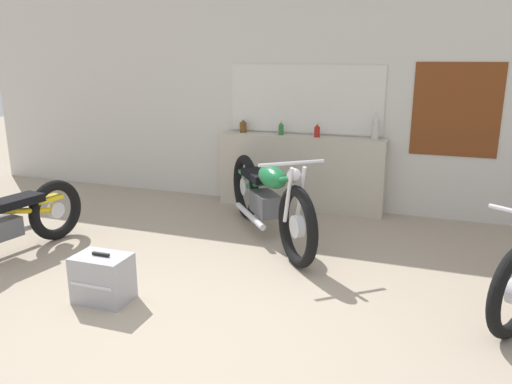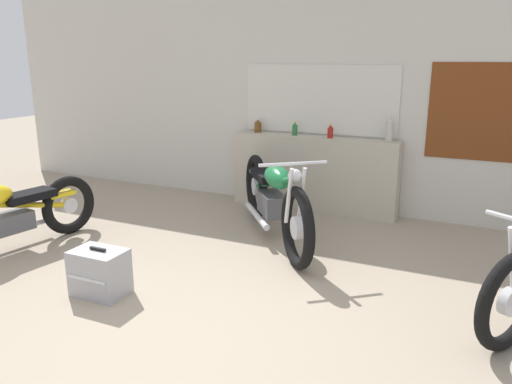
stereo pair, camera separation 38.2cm
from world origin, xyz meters
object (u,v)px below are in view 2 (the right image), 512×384
object	(u,v)px
bottle_left_center	(295,129)
hard_case_silver	(100,272)
bottle_right_center	(390,130)
motorcycle_green	(274,198)
bottle_leftmost	(258,126)
bottle_center	(330,132)
motorcycle_yellow	(1,216)

from	to	relation	value
bottle_left_center	hard_case_silver	xyz separation A→B (m)	(-0.52, -2.98, -0.82)
bottle_right_center	motorcycle_green	size ratio (longest dim) A/B	0.17
hard_case_silver	bottle_leftmost	bearing A→B (deg)	90.10
bottle_center	hard_case_silver	bearing A→B (deg)	-108.49
bottle_leftmost	bottle_right_center	size ratio (longest dim) A/B	0.57
bottle_center	motorcycle_green	size ratio (longest dim) A/B	0.09
bottle_left_center	motorcycle_yellow	bearing A→B (deg)	-125.92
motorcycle_green	hard_case_silver	world-z (taller)	motorcycle_green
bottle_center	motorcycle_yellow	bearing A→B (deg)	-132.22
bottle_left_center	motorcycle_green	size ratio (longest dim) A/B	0.09
bottle_center	bottle_leftmost	bearing A→B (deg)	176.09
motorcycle_green	bottle_leftmost	bearing A→B (deg)	121.69
bottle_leftmost	bottle_center	world-z (taller)	bottle_leftmost
bottle_leftmost	bottle_left_center	world-z (taller)	bottle_leftmost
motorcycle_green	bottle_left_center	bearing A→B (deg)	101.03
bottle_leftmost	bottle_right_center	xyz separation A→B (m)	(1.68, -0.03, 0.06)
bottle_center	bottle_right_center	distance (m)	0.69
bottle_left_center	bottle_leftmost	bearing A→B (deg)	176.07
bottle_center	bottle_left_center	bearing A→B (deg)	176.11
bottle_left_center	motorcycle_yellow	distance (m)	3.40
bottle_right_center	motorcycle_yellow	xyz separation A→B (m)	(-3.11, -2.71, -0.68)
bottle_left_center	motorcycle_green	xyz separation A→B (m)	(0.23, -1.19, -0.56)
bottle_right_center	hard_case_silver	xyz separation A→B (m)	(-1.67, -2.98, -0.88)
bottle_leftmost	hard_case_silver	xyz separation A→B (m)	(0.01, -3.01, -0.82)
bottle_leftmost	motorcycle_green	size ratio (longest dim) A/B	0.10
bottle_left_center	motorcycle_green	bearing A→B (deg)	-78.97
motorcycle_green	hard_case_silver	bearing A→B (deg)	-112.74
bottle_right_center	hard_case_silver	bearing A→B (deg)	-119.29
bottle_leftmost	motorcycle_green	bearing A→B (deg)	-58.31
bottle_leftmost	motorcycle_green	xyz separation A→B (m)	(0.76, -1.22, -0.56)
bottle_leftmost	motorcycle_green	world-z (taller)	bottle_leftmost
bottle_left_center	bottle_center	distance (m)	0.47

